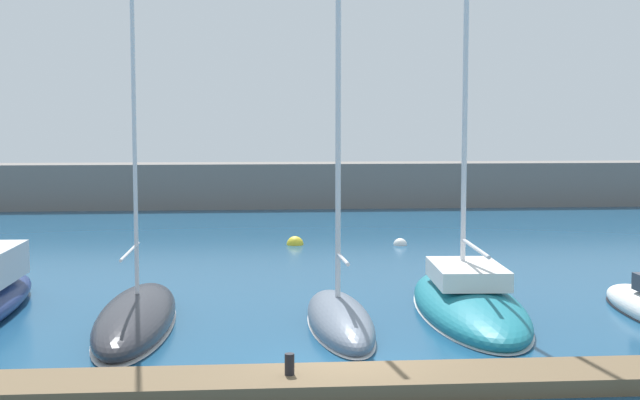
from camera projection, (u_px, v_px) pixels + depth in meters
The scene contains 9 objects.
ground_plane at pixel (342, 371), 19.62m from camera, with size 120.00×120.00×0.00m, color navy.
dock_pier at pixel (349, 382), 18.25m from camera, with size 24.49×1.77×0.35m, color brown.
breakwater_seawall at pixel (280, 185), 56.04m from camera, with size 108.00×3.04×2.79m, color slate.
sailboat_charcoal_second at pixel (136, 317), 23.66m from camera, with size 2.09×8.03×13.86m.
sailboat_slate_third at pixel (340, 318), 23.58m from camera, with size 1.81×6.43×10.25m.
sailboat_teal_fourth at pixel (468, 302), 25.54m from camera, with size 3.33×9.64×16.42m.
mooring_buoy_yellow at pixel (295, 245), 39.39m from camera, with size 0.76×0.76×0.76m, color yellow.
mooring_buoy_white at pixel (400, 245), 39.26m from camera, with size 0.61×0.61×0.61m, color white.
dock_bollard at pixel (290, 364), 18.11m from camera, with size 0.20×0.20×0.44m, color black.
Camera 1 is at (-2.05, -19.10, 5.55)m, focal length 50.05 mm.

